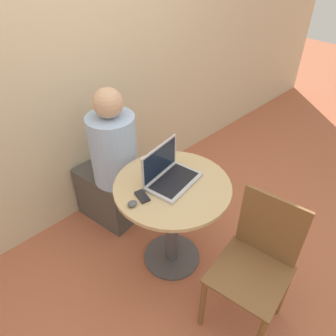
% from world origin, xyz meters
% --- Properties ---
extents(ground_plane, '(12.00, 12.00, 0.00)m').
position_xyz_m(ground_plane, '(0.00, 0.00, 0.00)').
color(ground_plane, '#B26042').
extents(back_wall, '(7.00, 0.05, 2.60)m').
position_xyz_m(back_wall, '(0.00, 0.95, 1.30)').
color(back_wall, beige).
rests_on(back_wall, ground_plane).
extents(round_table, '(0.74, 0.74, 0.72)m').
position_xyz_m(round_table, '(0.00, 0.00, 0.51)').
color(round_table, '#4C4C51').
rests_on(round_table, ground_plane).
extents(laptop, '(0.37, 0.28, 0.24)m').
position_xyz_m(laptop, '(0.01, 0.04, 0.77)').
color(laptop, '#B7B7BC').
rests_on(laptop, round_table).
extents(cell_phone, '(0.08, 0.12, 0.02)m').
position_xyz_m(cell_phone, '(-0.21, 0.04, 0.72)').
color(cell_phone, black).
rests_on(cell_phone, round_table).
extents(computer_mouse, '(0.06, 0.05, 0.03)m').
position_xyz_m(computer_mouse, '(-0.30, 0.03, 0.73)').
color(computer_mouse, '#4C4C51').
rests_on(computer_mouse, round_table).
extents(chair_empty, '(0.46, 0.46, 0.90)m').
position_xyz_m(chair_empty, '(0.05, -0.62, 0.47)').
color(chair_empty, brown).
rests_on(chair_empty, ground_plane).
extents(person_seated, '(0.39, 0.54, 1.18)m').
position_xyz_m(person_seated, '(-0.04, 0.63, 0.49)').
color(person_seated, '#4C4742').
rests_on(person_seated, ground_plane).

